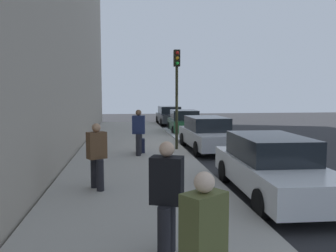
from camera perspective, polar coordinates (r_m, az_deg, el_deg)
ground_plane at (r=16.09m, az=5.89°, el=-3.80°), size 56.00×56.00×0.00m
sidewalk at (r=15.67m, az=-5.97°, el=-3.78°), size 28.00×4.60×0.15m
lane_stripe_centre at (r=17.10m, az=16.41°, el=-3.44°), size 28.00×0.14×0.01m
snow_bank_curb at (r=20.62m, az=0.96°, el=-1.43°), size 6.23×0.56×0.22m
parked_car_charcoal at (r=28.24m, az=0.25°, el=1.75°), size 4.37×2.00×1.51m
parked_car_green at (r=21.93m, az=2.76°, el=0.68°), size 4.38×2.01×1.51m
parked_car_silver at (r=15.64m, az=6.61°, el=-1.27°), size 4.79×1.99×1.51m
parked_car_white at (r=9.02m, az=16.96°, el=-6.44°), size 4.86×2.03×1.51m
pedestrian_olive_coat at (r=3.70m, az=5.97°, el=-19.29°), size 0.48×0.53×1.65m
pedestrian_brown_coat at (r=8.84m, az=-11.80°, el=-4.65°), size 0.51×0.54×1.69m
pedestrian_black_coat at (r=5.14m, az=-0.20°, el=-11.57°), size 0.55×0.54×1.74m
pedestrian_navy_coat at (r=13.52m, az=-4.92°, el=-0.82°), size 0.59×0.52×1.80m
traffic_light_pole at (r=14.82m, az=1.48°, el=7.28°), size 0.35×0.26×4.29m
rolling_suitcase at (r=14.10m, az=-4.37°, el=-3.27°), size 0.34×0.22×0.94m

